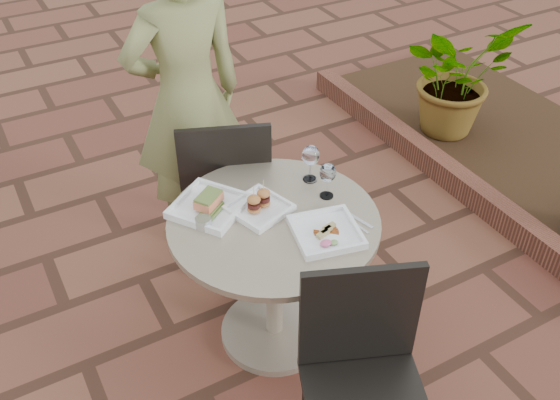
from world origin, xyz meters
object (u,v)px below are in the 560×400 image
plate_sliders (259,206)px  plate_tuna (326,232)px  cafe_table (274,262)px  plate_salmon (209,205)px  chair_far (226,182)px  chair_near (363,365)px  diner (187,99)px

plate_sliders → plate_tuna: size_ratio=0.91×
plate_sliders → plate_tuna: (0.17, -0.27, -0.01)m
cafe_table → plate_salmon: bearing=137.8°
plate_tuna → chair_far: bearing=98.1°
chair_far → plate_sliders: 0.53m
chair_far → chair_near: size_ratio=1.00×
diner → plate_tuna: size_ratio=5.54×
cafe_table → chair_near: bearing=-90.8°
cafe_table → chair_far: chair_far is taller
plate_sliders → cafe_table: bearing=-70.5°
cafe_table → plate_tuna: (0.14, -0.19, 0.26)m
chair_near → diner: bearing=111.9°
chair_far → chair_near: (-0.04, -1.26, 0.00)m
cafe_table → plate_salmon: 0.39m
chair_near → plate_tuna: (0.15, 0.50, 0.20)m
chair_far → diner: bearing=-62.7°
chair_far → plate_tuna: (0.11, -0.76, 0.20)m
cafe_table → plate_sliders: bearing=109.5°
diner → plate_tuna: diner is taller
chair_far → plate_sliders: (-0.06, -0.49, 0.21)m
diner → chair_far: bearing=96.5°
plate_salmon → plate_tuna: bearing=-47.7°
chair_near → diner: diner is taller
plate_tuna → diner: bearing=97.5°
chair_near → diner: (0.00, 1.60, 0.31)m
chair_near → plate_sliders: (-0.02, 0.77, 0.21)m
diner → plate_sliders: 0.83m
cafe_table → plate_tuna: 0.35m
chair_near → plate_salmon: chair_near is taller
chair_near → cafe_table: bearing=111.2°
plate_tuna → chair_near: bearing=-106.6°
chair_far → plate_sliders: size_ratio=3.26×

